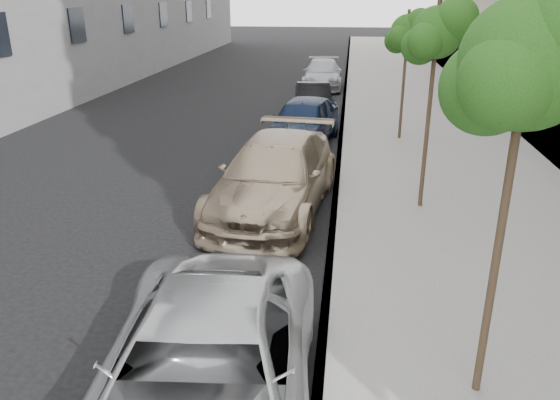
% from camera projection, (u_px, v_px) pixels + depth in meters
% --- Properties ---
extents(sidewalk, '(6.40, 72.00, 0.14)m').
position_uv_depth(sidewalk, '(407.00, 93.00, 27.78)').
color(sidewalk, gray).
rests_on(sidewalk, ground).
extents(curb, '(0.15, 72.00, 0.14)m').
position_uv_depth(curb, '(345.00, 92.00, 28.15)').
color(curb, '#9E9B93').
rests_on(curb, ground).
extents(tree_near, '(1.74, 1.54, 4.97)m').
position_uv_depth(tree_near, '(530.00, 63.00, 5.57)').
color(tree_near, '#38281C').
rests_on(tree_near, sidewalk).
extents(tree_mid, '(1.51, 1.31, 4.72)m').
position_uv_depth(tree_mid, '(438.00, 33.00, 11.65)').
color(tree_mid, '#38281C').
rests_on(tree_mid, sidewalk).
extents(tree_far, '(1.52, 1.32, 4.30)m').
position_uv_depth(tree_far, '(408.00, 32.00, 17.81)').
color(tree_far, '#38281C').
rests_on(tree_far, sidewalk).
extents(minivan, '(3.03, 5.76, 1.55)m').
position_uv_depth(minivan, '(203.00, 382.00, 6.22)').
color(minivan, '#B3B4B8').
rests_on(minivan, ground).
extents(suv, '(2.93, 6.08, 1.71)m').
position_uv_depth(suv, '(275.00, 176.00, 12.91)').
color(suv, tan).
rests_on(suv, ground).
extents(sedan_blue, '(2.62, 4.95, 1.60)m').
position_uv_depth(sedan_blue, '(304.00, 121.00, 18.55)').
color(sedan_blue, '#101C35').
rests_on(sedan_blue, ground).
extents(sedan_black, '(1.95, 4.07, 1.29)m').
position_uv_depth(sedan_black, '(314.00, 99.00, 23.15)').
color(sedan_black, black).
rests_on(sedan_black, ground).
extents(sedan_rear, '(2.19, 5.10, 1.46)m').
position_uv_depth(sedan_rear, '(322.00, 74.00, 29.58)').
color(sedan_rear, '#9FA2A7').
rests_on(sedan_rear, ground).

